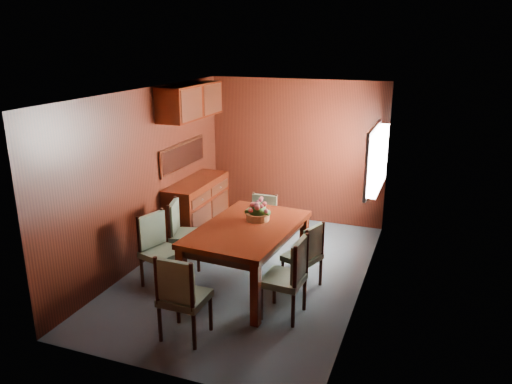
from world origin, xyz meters
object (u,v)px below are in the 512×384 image
at_px(dining_table, 248,235).
at_px(chair_head, 181,294).
at_px(sideboard, 197,208).
at_px(chair_left_near, 158,246).
at_px(flower_centerpiece, 258,208).
at_px(chair_right_near, 290,274).

bearing_deg(dining_table, chair_head, -94.85).
relative_size(sideboard, chair_left_near, 1.48).
height_order(sideboard, flower_centerpiece, flower_centerpiece).
height_order(dining_table, chair_left_near, chair_left_near).
distance_m(chair_left_near, flower_centerpiece, 1.34).
distance_m(chair_right_near, chair_head, 1.23).
distance_m(dining_table, chair_right_near, 0.89).
relative_size(sideboard, chair_head, 1.45).
distance_m(sideboard, chair_right_near, 2.79).
height_order(sideboard, dining_table, sideboard).
height_order(chair_right_near, flower_centerpiece, flower_centerpiece).
relative_size(dining_table, flower_centerpiece, 5.60).
distance_m(chair_right_near, flower_centerpiece, 1.11).
bearing_deg(chair_right_near, sideboard, 51.60).
xyz_separation_m(dining_table, chair_left_near, (-1.08, -0.34, -0.17)).
relative_size(dining_table, chair_head, 1.86).
xyz_separation_m(dining_table, flower_centerpiece, (0.04, 0.25, 0.27)).
bearing_deg(chair_left_near, sideboard, -152.89).
height_order(dining_table, flower_centerpiece, flower_centerpiece).
bearing_deg(chair_head, dining_table, 81.79).
xyz_separation_m(sideboard, chair_left_near, (0.30, -1.68, 0.08)).
relative_size(chair_left_near, chair_head, 0.98).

